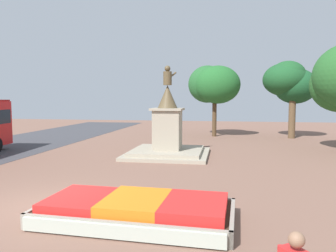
# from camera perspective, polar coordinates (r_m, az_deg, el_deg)

# --- Properties ---
(ground_plane) EXTENTS (76.09, 76.09, 0.00)m
(ground_plane) POSITION_cam_1_polar(r_m,az_deg,el_deg) (10.77, -20.50, -12.92)
(ground_plane) COLOR brown
(flower_planter) EXTENTS (5.24, 2.77, 0.62)m
(flower_planter) POSITION_cam_1_polar(r_m,az_deg,el_deg) (8.92, -5.55, -14.47)
(flower_planter) COLOR #38281C
(flower_planter) RESTS_ON ground_plane
(statue_monument) EXTENTS (4.57, 4.57, 5.05)m
(statue_monument) POSITION_cam_1_polar(r_m,az_deg,el_deg) (18.47, -0.09, -1.66)
(statue_monument) COLOR #9E9480
(statue_monument) RESTS_ON ground_plane
(park_tree_far_left) EXTENTS (4.36, 3.95, 6.28)m
(park_tree_far_left) POSITION_cam_1_polar(r_m,az_deg,el_deg) (28.84, 20.42, 7.25)
(park_tree_far_left) COLOR brown
(park_tree_far_left) RESTS_ON ground_plane
(park_tree_behind_statue) EXTENTS (4.46, 4.31, 6.09)m
(park_tree_behind_statue) POSITION_cam_1_polar(r_m,az_deg,el_deg) (28.43, 7.79, 7.15)
(park_tree_behind_statue) COLOR #4C3823
(park_tree_behind_statue) RESTS_ON ground_plane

